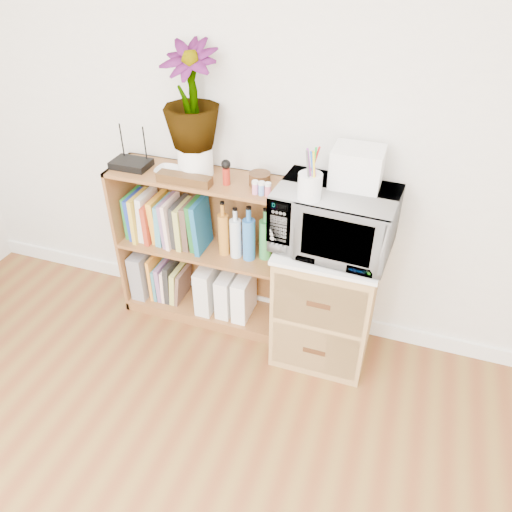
% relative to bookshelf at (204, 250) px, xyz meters
% --- Properties ---
extents(skirting_board, '(4.00, 0.02, 0.10)m').
position_rel_bookshelf_xyz_m(skirting_board, '(0.35, 0.14, -0.42)').
color(skirting_board, white).
rests_on(skirting_board, ground).
extents(bookshelf, '(1.00, 0.30, 0.95)m').
position_rel_bookshelf_xyz_m(bookshelf, '(0.00, 0.00, 0.00)').
color(bookshelf, brown).
rests_on(bookshelf, ground).
extents(wicker_unit, '(0.50, 0.45, 0.70)m').
position_rel_bookshelf_xyz_m(wicker_unit, '(0.75, -0.08, -0.12)').
color(wicker_unit, '#9E7542').
rests_on(wicker_unit, ground).
extents(microwave, '(0.59, 0.42, 0.31)m').
position_rel_bookshelf_xyz_m(microwave, '(0.75, -0.08, 0.40)').
color(microwave, silver).
rests_on(microwave, wicker_unit).
extents(pen_cup, '(0.11, 0.11, 0.12)m').
position_rel_bookshelf_xyz_m(pen_cup, '(0.64, -0.20, 0.62)').
color(pen_cup, white).
rests_on(pen_cup, microwave).
extents(small_appliance, '(0.23, 0.19, 0.18)m').
position_rel_bookshelf_xyz_m(small_appliance, '(0.82, 0.00, 0.65)').
color(small_appliance, white).
rests_on(small_appliance, microwave).
extents(router, '(0.21, 0.14, 0.04)m').
position_rel_bookshelf_xyz_m(router, '(-0.39, -0.02, 0.49)').
color(router, black).
rests_on(router, bookshelf).
extents(white_bowl, '(0.13, 0.13, 0.03)m').
position_rel_bookshelf_xyz_m(white_bowl, '(-0.16, -0.03, 0.49)').
color(white_bowl, silver).
rests_on(white_bowl, bookshelf).
extents(plant_pot, '(0.18, 0.18, 0.16)m').
position_rel_bookshelf_xyz_m(plant_pot, '(-0.02, 0.02, 0.55)').
color(plant_pot, white).
rests_on(plant_pot, bookshelf).
extents(potted_plant, '(0.29, 0.29, 0.51)m').
position_rel_bookshelf_xyz_m(potted_plant, '(-0.02, 0.02, 0.89)').
color(potted_plant, '#37702D').
rests_on(potted_plant, plant_pot).
extents(trinket_box, '(0.29, 0.07, 0.05)m').
position_rel_bookshelf_xyz_m(trinket_box, '(-0.03, -0.10, 0.50)').
color(trinket_box, '#3B2410').
rests_on(trinket_box, bookshelf).
extents(kokeshi_doll, '(0.04, 0.04, 0.09)m').
position_rel_bookshelf_xyz_m(kokeshi_doll, '(0.18, -0.04, 0.52)').
color(kokeshi_doll, maroon).
rests_on(kokeshi_doll, bookshelf).
extents(wooden_bowl, '(0.11, 0.11, 0.06)m').
position_rel_bookshelf_xyz_m(wooden_bowl, '(0.34, 0.01, 0.51)').
color(wooden_bowl, '#381F0F').
rests_on(wooden_bowl, bookshelf).
extents(paint_jars, '(0.10, 0.04, 0.05)m').
position_rel_bookshelf_xyz_m(paint_jars, '(0.38, -0.09, 0.50)').
color(paint_jars, pink).
rests_on(paint_jars, bookshelf).
extents(file_box, '(0.09, 0.24, 0.30)m').
position_rel_bookshelf_xyz_m(file_box, '(-0.42, 0.00, -0.25)').
color(file_box, gray).
rests_on(file_box, bookshelf).
extents(magazine_holder_left, '(0.10, 0.24, 0.30)m').
position_rel_bookshelf_xyz_m(magazine_holder_left, '(0.02, -0.01, -0.25)').
color(magazine_holder_left, silver).
rests_on(magazine_holder_left, bookshelf).
extents(magazine_holder_mid, '(0.08, 0.21, 0.27)m').
position_rel_bookshelf_xyz_m(magazine_holder_mid, '(0.14, -0.01, -0.27)').
color(magazine_holder_mid, white).
rests_on(magazine_holder_mid, bookshelf).
extents(magazine_holder_right, '(0.09, 0.22, 0.27)m').
position_rel_bookshelf_xyz_m(magazine_holder_right, '(0.25, -0.01, -0.27)').
color(magazine_holder_right, white).
rests_on(magazine_holder_right, bookshelf).
extents(cookbooks, '(0.49, 0.20, 0.30)m').
position_rel_bookshelf_xyz_m(cookbooks, '(-0.22, 0.00, 0.16)').
color(cookbooks, '#217C2E').
rests_on(cookbooks, bookshelf).
extents(liquor_bottles, '(0.46, 0.07, 0.32)m').
position_rel_bookshelf_xyz_m(liquor_bottles, '(0.35, 0.00, 0.18)').
color(liquor_bottles, '#C07524').
rests_on(liquor_bottles, bookshelf).
extents(lower_books, '(0.22, 0.19, 0.29)m').
position_rel_bookshelf_xyz_m(lower_books, '(-0.25, 0.00, -0.28)').
color(lower_books, orange).
rests_on(lower_books, bookshelf).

